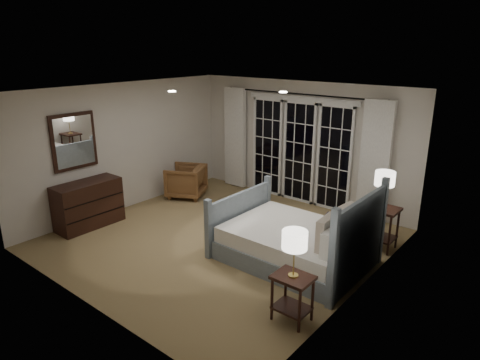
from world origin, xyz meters
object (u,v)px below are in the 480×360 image
Objects in this scene: armchair at (186,181)px; nightstand_left at (293,291)px; nightstand_right at (380,221)px; dresser at (88,204)px; bed at (297,242)px; lamp_left at (295,241)px; lamp_right at (385,179)px.

nightstand_left is at bearing 34.76° from armchair.
armchair is at bearing -176.33° from nightstand_right.
nightstand_left is at bearing -0.50° from dresser.
bed is 3.56m from armchair.
bed is at bearing 47.41° from armchair.
nightstand_right is 1.21× the size of lamp_left.
lamp_right is 5.15m from dresser.
nightstand_left is 0.85× the size of nightstand_right.
nightstand_left is 1.03× the size of lamp_left.
nightstand_right is at bearing 88.88° from lamp_left.
nightstand_right reaches higher than armchair.
bed is at bearing 119.97° from nightstand_left.
lamp_left is 0.75× the size of armchair.
nightstand_right is at bearing 29.32° from dresser.
bed is 1.48m from nightstand_right.
bed reaches higher than lamp_left.
bed reaches higher than armchair.
bed is at bearing -122.61° from lamp_right.
nightstand_right is 5.10m from dresser.
nightstand_right is (0.05, 2.53, 0.07)m from nightstand_left.
dresser reaches higher than nightstand_right.
lamp_right is at bearing 88.88° from lamp_left.
lamp_right is at bearing 66.90° from armchair.
dresser is (-4.39, 0.04, -0.64)m from lamp_left.
armchair is at bearing 84.30° from dresser.
lamp_left is (0.74, -1.29, 0.74)m from bed.
bed is at bearing -122.61° from nightstand_right.
nightstand_right is at bearing -143.13° from lamp_right.
nightstand_right reaches higher than nightstand_left.
lamp_left is at bearing -91.12° from lamp_right.
dresser is at bearing 179.50° from lamp_left.
bed is 3.74× the size of lamp_left.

